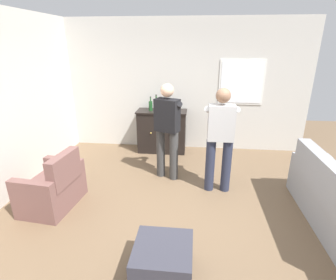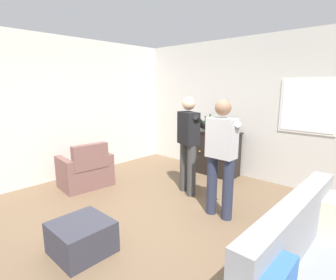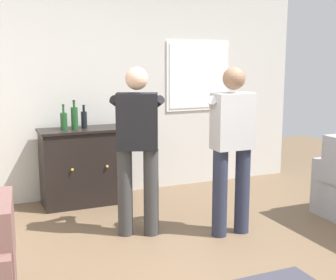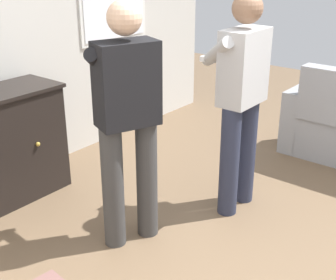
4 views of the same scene
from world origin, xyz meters
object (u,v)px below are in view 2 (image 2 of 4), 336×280
object	(u,v)px
couch	(308,271)
bottle_wine_green	(210,124)
bottle_liquor_amber	(205,125)
ottoman	(82,237)
armchair	(86,172)
person_standing_right	(222,153)
sideboard_cabinet	(214,152)
person_standing_left	(189,141)
bottle_spirits_clear	(216,126)

from	to	relation	value
couch	bottle_wine_green	bearing A→B (deg)	137.21
bottle_liquor_amber	ottoman	size ratio (longest dim) A/B	0.50
armchair	ottoman	size ratio (longest dim) A/B	1.57
armchair	bottle_wine_green	size ratio (longest dim) A/B	2.73
couch	person_standing_right	distance (m)	1.78
sideboard_cabinet	person_standing_right	bearing A→B (deg)	-54.30
bottle_liquor_amber	person_standing_left	size ratio (longest dim) A/B	0.18
armchair	bottle_liquor_amber	world-z (taller)	bottle_liquor_amber
person_standing_right	bottle_wine_green	bearing A→B (deg)	128.73
bottle_liquor_amber	bottle_spirits_clear	size ratio (longest dim) A/B	1.07
couch	bottle_liquor_amber	size ratio (longest dim) A/B	7.49
armchair	bottle_spirits_clear	xyz separation A→B (m)	(1.33, 2.28, 0.75)
sideboard_cabinet	person_standing_left	world-z (taller)	person_standing_left
armchair	bottle_spirits_clear	distance (m)	2.75
couch	bottle_wine_green	distance (m)	3.66
bottle_wine_green	bottle_spirits_clear	distance (m)	0.13
armchair	person_standing_left	size ratio (longest dim) A/B	0.56
bottle_wine_green	bottle_liquor_amber	bearing A→B (deg)	174.71
armchair	bottle_spirits_clear	size ratio (longest dim) A/B	3.35
person_standing_left	bottle_liquor_amber	bearing A→B (deg)	112.41
sideboard_cabinet	person_standing_right	distance (m)	1.96
couch	armchair	size ratio (longest dim) A/B	2.38
bottle_spirits_clear	sideboard_cabinet	bearing A→B (deg)	-110.46
bottle_spirits_clear	ottoman	distance (m)	3.50
armchair	person_standing_left	world-z (taller)	person_standing_left
bottle_wine_green	bottle_spirits_clear	xyz separation A→B (m)	(0.12, 0.04, -0.03)
couch	bottle_spirits_clear	distance (m)	3.60
sideboard_cabinet	bottle_liquor_amber	bearing A→B (deg)	-178.36
bottle_wine_green	person_standing_left	xyz separation A→B (m)	(0.37, -1.18, -0.13)
armchair	bottle_spirits_clear	world-z (taller)	bottle_spirits_clear
bottle_wine_green	bottle_liquor_amber	xyz separation A→B (m)	(-0.12, 0.01, -0.03)
sideboard_cabinet	person_standing_left	xyz separation A→B (m)	(0.25, -1.19, 0.47)
armchair	person_standing_right	world-z (taller)	person_standing_right
sideboard_cabinet	bottle_spirits_clear	distance (m)	0.57
couch	bottle_wine_green	size ratio (longest dim) A/B	6.50
bottle_wine_green	person_standing_right	size ratio (longest dim) A/B	0.21
bottle_spirits_clear	person_standing_left	size ratio (longest dim) A/B	0.17
sideboard_cabinet	ottoman	bearing A→B (deg)	-82.62
couch	person_standing_left	world-z (taller)	person_standing_left
armchair	person_standing_right	bearing A→B (deg)	16.45
person_standing_left	person_standing_right	distance (m)	0.93
bottle_spirits_clear	person_standing_right	world-z (taller)	person_standing_right
bottle_spirits_clear	person_standing_left	xyz separation A→B (m)	(0.24, -1.21, -0.10)
ottoman	person_standing_left	xyz separation A→B (m)	(-0.18, 2.15, 0.76)
armchair	person_standing_right	size ratio (longest dim) A/B	0.56
armchair	sideboard_cabinet	xyz separation A→B (m)	(1.32, 2.26, 0.18)
bottle_liquor_amber	bottle_spirits_clear	distance (m)	0.25
bottle_wine_green	bottle_spirits_clear	bearing A→B (deg)	17.34
bottle_wine_green	person_standing_right	xyz separation A→B (m)	(1.23, -1.53, -0.13)
couch	person_standing_right	bearing A→B (deg)	147.10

